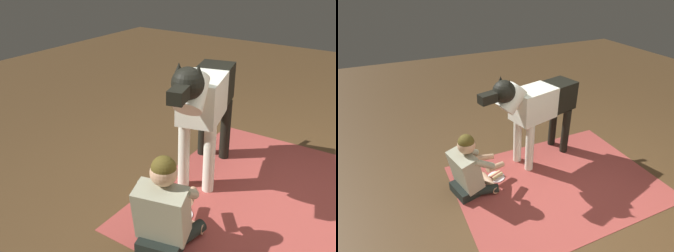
% 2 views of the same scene
% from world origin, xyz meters
% --- Properties ---
extents(ground_plane, '(13.11, 13.11, 0.00)m').
position_xyz_m(ground_plane, '(0.00, 0.00, 0.00)').
color(ground_plane, '#4C341D').
extents(area_rug, '(2.54, 1.83, 0.01)m').
position_xyz_m(area_rug, '(-0.01, -0.03, 0.00)').
color(area_rug, '#9D3E38').
rests_on(area_rug, ground).
extents(person_sitting_on_floor, '(0.70, 0.58, 0.81)m').
position_xyz_m(person_sitting_on_floor, '(1.05, -0.36, 0.33)').
color(person_sitting_on_floor, black).
rests_on(person_sitting_on_floor, ground).
extents(large_dog, '(1.66, 0.58, 1.36)m').
position_xyz_m(large_dog, '(0.00, -0.61, 0.87)').
color(large_dog, silver).
rests_on(large_dog, ground).
extents(hot_dog_on_plate, '(0.23, 0.23, 0.06)m').
position_xyz_m(hot_dog_on_plate, '(0.67, -0.45, 0.03)').
color(hot_dog_on_plate, white).
rests_on(hot_dog_on_plate, ground).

